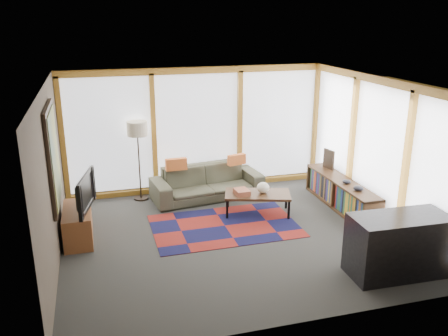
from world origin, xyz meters
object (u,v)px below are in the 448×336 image
object	(u,v)px
television	(80,192)
bar_counter	(399,245)
coffee_table	(257,203)
tv_console	(78,224)
floor_lamp	(139,161)
sofa	(207,182)
bookshelf	(341,194)

from	to	relation	value
television	bar_counter	world-z (taller)	television
bar_counter	television	bearing A→B (deg)	153.44
television	bar_counter	size ratio (longest dim) A/B	0.74
coffee_table	tv_console	size ratio (longest dim) A/B	1.13
floor_lamp	coffee_table	world-z (taller)	floor_lamp
sofa	television	xyz separation A→B (m)	(-2.44, -1.30, 0.51)
sofa	floor_lamp	world-z (taller)	floor_lamp
tv_console	bar_counter	distance (m)	5.06
tv_console	television	size ratio (longest dim) A/B	1.04
tv_console	bar_counter	world-z (taller)	bar_counter
sofa	tv_console	size ratio (longest dim) A/B	2.08
coffee_table	television	distance (m)	3.23
sofa	television	bearing A→B (deg)	-159.23
floor_lamp	bar_counter	bearing A→B (deg)	-50.44
coffee_table	sofa	bearing A→B (deg)	124.06
sofa	television	distance (m)	2.81
coffee_table	bar_counter	size ratio (longest dim) A/B	0.86
coffee_table	tv_console	world-z (taller)	tv_console
sofa	bar_counter	distance (m)	4.14
bar_counter	sofa	bearing A→B (deg)	119.64
bar_counter	floor_lamp	bearing A→B (deg)	131.41
sofa	tv_console	bearing A→B (deg)	-160.51
tv_console	bookshelf	bearing A→B (deg)	0.51
floor_lamp	tv_console	world-z (taller)	floor_lamp
bookshelf	tv_console	world-z (taller)	bookshelf
bookshelf	tv_console	xyz separation A→B (m)	(-4.90, -0.04, -0.01)
bookshelf	bar_counter	xyz separation A→B (m)	(-0.45, -2.43, 0.16)
floor_lamp	television	distance (m)	1.93
sofa	coffee_table	distance (m)	1.29
floor_lamp	bar_counter	distance (m)	5.12
sofa	coffee_table	size ratio (longest dim) A/B	1.85
floor_lamp	tv_console	xyz separation A→B (m)	(-1.20, -1.55, -0.54)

